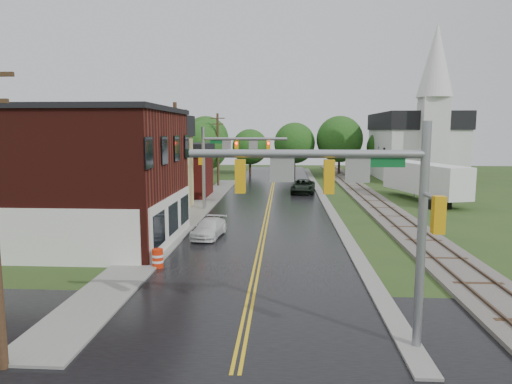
# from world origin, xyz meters

# --- Properties ---
(ground) EXTENTS (160.00, 160.00, 0.00)m
(ground) POSITION_xyz_m (0.00, 0.00, 0.00)
(ground) COLOR #284319
(ground) RESTS_ON ground
(main_road) EXTENTS (10.00, 90.00, 0.02)m
(main_road) POSITION_xyz_m (0.00, 30.00, 0.00)
(main_road) COLOR black
(main_road) RESTS_ON ground
(cross_road) EXTENTS (60.00, 9.00, 0.02)m
(cross_road) POSITION_xyz_m (0.00, 2.00, 0.00)
(cross_road) COLOR black
(cross_road) RESTS_ON ground
(curb_right) EXTENTS (0.80, 70.00, 0.12)m
(curb_right) POSITION_xyz_m (5.40, 35.00, 0.00)
(curb_right) COLOR gray
(curb_right) RESTS_ON ground
(sidewalk_left) EXTENTS (2.40, 50.00, 0.12)m
(sidewalk_left) POSITION_xyz_m (-6.20, 25.00, 0.00)
(sidewalk_left) COLOR gray
(sidewalk_left) RESTS_ON ground
(brick_building) EXTENTS (14.30, 10.30, 8.30)m
(brick_building) POSITION_xyz_m (-12.48, 15.00, 4.15)
(brick_building) COLOR #41120D
(brick_building) RESTS_ON ground
(yellow_house) EXTENTS (8.00, 7.00, 6.40)m
(yellow_house) POSITION_xyz_m (-11.00, 26.00, 3.20)
(yellow_house) COLOR tan
(yellow_house) RESTS_ON ground
(darkred_building) EXTENTS (7.00, 6.00, 4.40)m
(darkred_building) POSITION_xyz_m (-10.00, 35.00, 2.20)
(darkred_building) COLOR #3F0F0C
(darkred_building) RESTS_ON ground
(church) EXTENTS (10.40, 18.40, 20.00)m
(church) POSITION_xyz_m (20.00, 53.74, 5.83)
(church) COLOR silver
(church) RESTS_ON ground
(railroad) EXTENTS (3.20, 80.00, 0.30)m
(railroad) POSITION_xyz_m (10.00, 35.00, 0.11)
(railroad) COLOR #59544C
(railroad) RESTS_ON ground
(traffic_signal_near) EXTENTS (7.34, 0.30, 7.20)m
(traffic_signal_near) POSITION_xyz_m (3.47, 2.00, 4.97)
(traffic_signal_near) COLOR gray
(traffic_signal_near) RESTS_ON ground
(traffic_signal_far) EXTENTS (7.34, 0.43, 7.20)m
(traffic_signal_far) POSITION_xyz_m (-3.47, 27.00, 4.97)
(traffic_signal_far) COLOR gray
(traffic_signal_far) RESTS_ON ground
(utility_pole_b) EXTENTS (1.80, 0.28, 9.00)m
(utility_pole_b) POSITION_xyz_m (-6.80, 22.00, 4.72)
(utility_pole_b) COLOR #382616
(utility_pole_b) RESTS_ON ground
(utility_pole_c) EXTENTS (1.80, 0.28, 9.00)m
(utility_pole_c) POSITION_xyz_m (-6.80, 44.00, 4.72)
(utility_pole_c) COLOR #382616
(utility_pole_c) RESTS_ON ground
(tree_left_a) EXTENTS (6.80, 6.80, 8.67)m
(tree_left_a) POSITION_xyz_m (-19.85, 21.90, 5.11)
(tree_left_a) COLOR black
(tree_left_a) RESTS_ON ground
(tree_left_b) EXTENTS (7.60, 7.60, 9.69)m
(tree_left_b) POSITION_xyz_m (-17.85, 31.90, 5.72)
(tree_left_b) COLOR black
(tree_left_b) RESTS_ON ground
(tree_left_c) EXTENTS (6.00, 6.00, 7.65)m
(tree_left_c) POSITION_xyz_m (-13.85, 39.90, 4.51)
(tree_left_c) COLOR black
(tree_left_c) RESTS_ON ground
(tree_left_e) EXTENTS (6.40, 6.40, 8.16)m
(tree_left_e) POSITION_xyz_m (-8.85, 45.90, 4.81)
(tree_left_e) COLOR black
(tree_left_e) RESTS_ON ground
(suv_dark) EXTENTS (3.02, 5.59, 1.49)m
(suv_dark) POSITION_xyz_m (3.50, 38.38, 0.74)
(suv_dark) COLOR black
(suv_dark) RESTS_ON ground
(pickup_white) EXTENTS (2.13, 4.19, 1.16)m
(pickup_white) POSITION_xyz_m (-3.48, 16.80, 0.58)
(pickup_white) COLOR white
(pickup_white) RESTS_ON ground
(semi_trailer) EXTENTS (5.57, 11.98, 3.73)m
(semi_trailer) POSITION_xyz_m (15.10, 33.22, 2.23)
(semi_trailer) COLOR black
(semi_trailer) RESTS_ON ground
(construction_barrel) EXTENTS (0.60, 0.60, 0.98)m
(construction_barrel) POSITION_xyz_m (-5.00, 10.00, 0.49)
(construction_barrel) COLOR red
(construction_barrel) RESTS_ON ground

